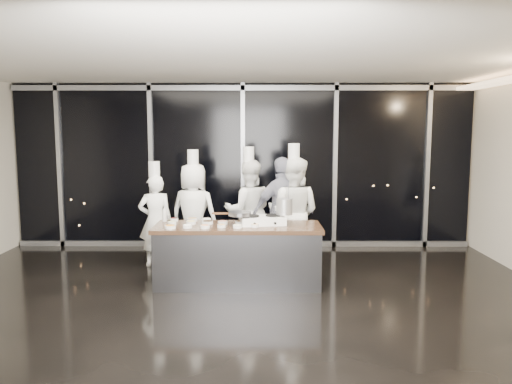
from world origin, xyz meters
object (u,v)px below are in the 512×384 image
(stove, at_px, (262,220))
(guest, at_px, (284,212))
(stock_pot, at_px, (284,206))
(chef_far_left, at_px, (155,219))
(demo_counter, at_px, (238,255))
(chef_left, at_px, (194,212))
(chef_center, at_px, (249,210))
(chef_right, at_px, (293,212))
(frying_pan, at_px, (239,214))

(stove, height_order, guest, guest)
(stock_pot, height_order, chef_far_left, chef_far_left)
(demo_counter, distance_m, stock_pot, 1.00)
(chef_left, height_order, chef_center, chef_center)
(demo_counter, bearing_deg, chef_right, 47.55)
(stock_pot, relative_size, chef_center, 0.12)
(frying_pan, relative_size, stock_pot, 2.51)
(chef_far_left, relative_size, chef_left, 0.90)
(frying_pan, distance_m, stock_pot, 0.68)
(stove, xyz_separation_m, chef_right, (0.52, 0.89, -0.03))
(chef_far_left, bearing_deg, chef_center, 174.90)
(frying_pan, bearing_deg, chef_center, 75.51)
(stove, height_order, chef_center, chef_center)
(chef_far_left, bearing_deg, frying_pan, 128.37)
(stove, relative_size, frying_pan, 1.18)
(chef_left, bearing_deg, chef_right, -174.30)
(stock_pot, relative_size, chef_right, 0.12)
(stock_pot, distance_m, chef_far_left, 2.36)
(frying_pan, distance_m, chef_far_left, 1.81)
(chef_left, bearing_deg, frying_pan, 140.01)
(frying_pan, relative_size, chef_right, 0.29)
(chef_left, height_order, chef_right, chef_right)
(chef_left, bearing_deg, guest, -174.17)
(guest, bearing_deg, stove, 48.69)
(demo_counter, relative_size, chef_left, 1.25)
(stove, height_order, chef_far_left, chef_far_left)
(guest, bearing_deg, chef_center, -52.26)
(stove, bearing_deg, stock_pot, -0.78)
(chef_left, distance_m, guest, 1.57)
(chef_far_left, bearing_deg, demo_counter, 127.25)
(chef_far_left, relative_size, chef_center, 0.88)
(chef_far_left, bearing_deg, stock_pot, 140.12)
(chef_far_left, bearing_deg, chef_right, 161.34)
(demo_counter, bearing_deg, chef_far_left, 143.58)
(guest, xyz_separation_m, chef_right, (0.16, -0.03, 0.01))
(frying_pan, bearing_deg, stock_pot, -0.75)
(demo_counter, bearing_deg, frying_pan, 48.50)
(stock_pot, xyz_separation_m, chef_far_left, (-2.13, 0.93, -0.36))
(stock_pot, bearing_deg, stove, -170.97)
(stove, relative_size, stock_pot, 2.95)
(frying_pan, height_order, chef_far_left, chef_far_left)
(demo_counter, height_order, stove, stove)
(stock_pot, xyz_separation_m, chef_right, (0.19, 0.84, -0.23))
(stove, height_order, stock_pot, stock_pot)
(guest, bearing_deg, stock_pot, 67.99)
(chef_right, bearing_deg, chef_far_left, 16.99)
(stove, bearing_deg, guest, 58.84)
(demo_counter, xyz_separation_m, stove, (0.36, 0.08, 0.51))
(frying_pan, height_order, guest, guest)
(stock_pot, bearing_deg, frying_pan, -170.94)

